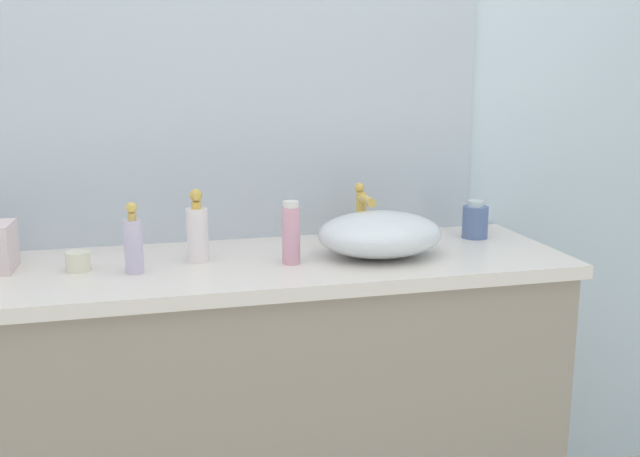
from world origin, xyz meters
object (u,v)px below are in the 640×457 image
object	(u,v)px
soap_dispenser	(197,231)
perfume_bottle	(475,221)
sink_basin	(380,234)
lotion_bottle	(291,233)
spray_can	(133,243)
candle_jar	(78,261)

from	to	relation	value
soap_dispenser	perfume_bottle	bearing A→B (deg)	5.15
sink_basin	lotion_bottle	bearing A→B (deg)	-175.21
perfume_bottle	spray_can	bearing A→B (deg)	-171.49
sink_basin	candle_jar	size ratio (longest dim) A/B	5.49
lotion_bottle	candle_jar	xyz separation A→B (m)	(-0.52, 0.06, -0.06)
sink_basin	spray_can	size ratio (longest dim) A/B	1.90
soap_dispenser	candle_jar	xyz separation A→B (m)	(-0.29, -0.02, -0.06)
soap_dispenser	candle_jar	world-z (taller)	soap_dispenser
perfume_bottle	candle_jar	xyz separation A→B (m)	(-1.10, -0.09, -0.03)
soap_dispenser	spray_can	size ratio (longest dim) A/B	1.08
sink_basin	lotion_bottle	size ratio (longest dim) A/B	2.06
sink_basin	perfume_bottle	distance (m)	0.36
soap_dispenser	candle_jar	bearing A→B (deg)	-176.66
lotion_bottle	sink_basin	bearing A→B (deg)	4.79
sink_basin	perfume_bottle	xyz separation A→B (m)	(0.34, 0.13, -0.01)
lotion_bottle	spray_can	xyz separation A→B (m)	(-0.39, 0.01, -0.00)
perfume_bottle	spray_can	world-z (taller)	spray_can
lotion_bottle	spray_can	size ratio (longest dim) A/B	0.92
sink_basin	spray_can	distance (m)	0.63
sink_basin	lotion_bottle	xyz separation A→B (m)	(-0.24, -0.02, 0.02)
spray_can	soap_dispenser	bearing A→B (deg)	24.30
candle_jar	sink_basin	bearing A→B (deg)	-3.11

